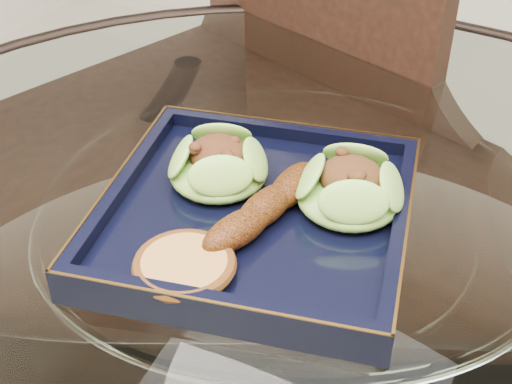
% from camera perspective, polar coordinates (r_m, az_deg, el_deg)
% --- Properties ---
extents(dining_table, '(1.13, 1.13, 0.77)m').
position_cam_1_polar(dining_table, '(0.75, 2.33, -14.18)').
color(dining_table, white).
rests_on(dining_table, ground).
extents(dining_chair, '(0.55, 0.55, 1.00)m').
position_cam_1_polar(dining_chair, '(1.05, -0.28, 0.54)').
color(dining_chair, black).
rests_on(dining_chair, ground).
extents(navy_plate, '(0.32, 0.32, 0.02)m').
position_cam_1_polar(navy_plate, '(0.65, -0.00, -2.14)').
color(navy_plate, black).
rests_on(navy_plate, dining_table).
extents(lettuce_wrap_left, '(0.10, 0.10, 0.03)m').
position_cam_1_polar(lettuce_wrap_left, '(0.67, -3.04, 1.96)').
color(lettuce_wrap_left, '#59A52F').
rests_on(lettuce_wrap_left, navy_plate).
extents(lettuce_wrap_right, '(0.10, 0.10, 0.03)m').
position_cam_1_polar(lettuce_wrap_right, '(0.64, 7.50, 0.04)').
color(lettuce_wrap_right, '#57952B').
rests_on(lettuce_wrap_right, navy_plate).
extents(roasted_plantain, '(0.06, 0.15, 0.03)m').
position_cam_1_polar(roasted_plantain, '(0.62, 0.78, -1.19)').
color(roasted_plantain, '#582709').
rests_on(roasted_plantain, navy_plate).
extents(crumb_patty, '(0.09, 0.09, 0.01)m').
position_cam_1_polar(crumb_patty, '(0.58, -5.74, -5.96)').
color(crumb_patty, '#C38841').
rests_on(crumb_patty, navy_plate).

